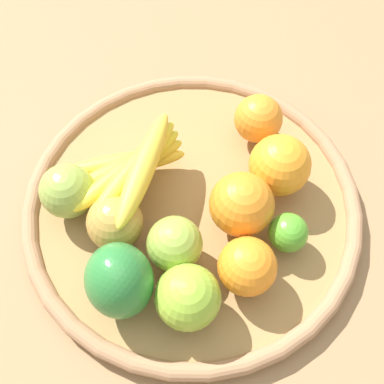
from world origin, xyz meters
name	(u,v)px	position (x,y,z in m)	size (l,w,h in m)	color
ground_plane	(192,210)	(0.00, 0.00, 0.00)	(2.40, 2.40, 0.00)	#9A734D
basket	(192,205)	(0.00, 0.00, 0.01)	(0.46, 0.46, 0.03)	#A27B49
banana_bunch	(130,168)	(0.03, -0.08, 0.07)	(0.18, 0.17, 0.08)	yellow
lime_0	(288,233)	(-0.03, 0.13, 0.06)	(0.05, 0.05, 0.05)	#4F9F29
orange_3	(260,120)	(-0.15, 0.00, 0.06)	(0.07, 0.07, 0.07)	orange
bell_pepper	(119,280)	(0.15, 0.02, 0.08)	(0.08, 0.08, 0.10)	#2D7935
apple_1	(175,244)	(0.08, 0.04, 0.06)	(0.07, 0.07, 0.07)	#92AD41
orange_1	(280,165)	(-0.10, 0.07, 0.07)	(0.08, 0.08, 0.08)	orange
apple_2	(67,191)	(0.11, -0.12, 0.07)	(0.07, 0.07, 0.07)	#8EA544
apple_0	(115,223)	(0.10, -0.04, 0.07)	(0.07, 0.07, 0.07)	#B5883C
orange_0	(247,266)	(0.04, 0.12, 0.07)	(0.07, 0.07, 0.07)	orange
orange_2	(242,204)	(-0.02, 0.07, 0.07)	(0.08, 0.08, 0.08)	orange
apple_3	(188,297)	(0.12, 0.09, 0.07)	(0.08, 0.08, 0.08)	#8FB734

